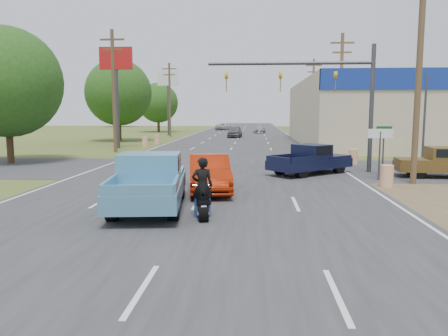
# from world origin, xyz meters

# --- Properties ---
(ground) EXTENTS (200.00, 200.00, 0.00)m
(ground) POSITION_xyz_m (0.00, 0.00, 0.00)
(ground) COLOR #414E1F
(ground) RESTS_ON ground
(main_road) EXTENTS (15.00, 180.00, 0.02)m
(main_road) POSITION_xyz_m (0.00, 40.00, 0.01)
(main_road) COLOR #2D2D30
(main_road) RESTS_ON ground
(cross_road) EXTENTS (120.00, 10.00, 0.02)m
(cross_road) POSITION_xyz_m (0.00, 18.00, 0.01)
(cross_road) COLOR #2D2D30
(cross_road) RESTS_ON ground
(utility_pole_1) EXTENTS (2.00, 0.28, 10.00)m
(utility_pole_1) POSITION_xyz_m (9.50, 13.00, 5.32)
(utility_pole_1) COLOR #4C3823
(utility_pole_1) RESTS_ON ground
(utility_pole_2) EXTENTS (2.00, 0.28, 10.00)m
(utility_pole_2) POSITION_xyz_m (9.50, 31.00, 5.32)
(utility_pole_2) COLOR #4C3823
(utility_pole_2) RESTS_ON ground
(utility_pole_3) EXTENTS (2.00, 0.28, 10.00)m
(utility_pole_3) POSITION_xyz_m (9.50, 49.00, 5.32)
(utility_pole_3) COLOR #4C3823
(utility_pole_3) RESTS_ON ground
(utility_pole_5) EXTENTS (2.00, 0.28, 10.00)m
(utility_pole_5) POSITION_xyz_m (-9.50, 28.00, 5.32)
(utility_pole_5) COLOR #4C3823
(utility_pole_5) RESTS_ON ground
(utility_pole_6) EXTENTS (2.00, 0.28, 10.00)m
(utility_pole_6) POSITION_xyz_m (-9.50, 52.00, 5.32)
(utility_pole_6) COLOR #4C3823
(utility_pole_6) RESTS_ON ground
(tree_0) EXTENTS (7.14, 7.14, 8.84)m
(tree_0) POSITION_xyz_m (-14.00, 20.00, 5.26)
(tree_0) COLOR #422D19
(tree_0) RESTS_ON ground
(tree_1) EXTENTS (7.56, 7.56, 9.36)m
(tree_1) POSITION_xyz_m (-13.50, 42.00, 5.57)
(tree_1) COLOR #422D19
(tree_1) RESTS_ON ground
(tree_2) EXTENTS (6.72, 6.72, 8.32)m
(tree_2) POSITION_xyz_m (-14.20, 66.00, 4.95)
(tree_2) COLOR #422D19
(tree_2) RESTS_ON ground
(tree_5) EXTENTS (7.98, 7.98, 9.88)m
(tree_5) POSITION_xyz_m (30.00, 95.00, 5.88)
(tree_5) COLOR #422D19
(tree_5) RESTS_ON ground
(tree_6) EXTENTS (8.82, 8.82, 10.92)m
(tree_6) POSITION_xyz_m (-30.00, 95.00, 6.51)
(tree_6) COLOR #422D19
(tree_6) RESTS_ON ground
(barrel_0) EXTENTS (0.56, 0.56, 1.00)m
(barrel_0) POSITION_xyz_m (8.00, 12.00, 0.50)
(barrel_0) COLOR orange
(barrel_0) RESTS_ON ground
(barrel_1) EXTENTS (0.56, 0.56, 1.00)m
(barrel_1) POSITION_xyz_m (8.40, 20.50, 0.50)
(barrel_1) COLOR orange
(barrel_1) RESTS_ON ground
(barrel_2) EXTENTS (0.56, 0.56, 1.00)m
(barrel_2) POSITION_xyz_m (-8.50, 34.00, 0.50)
(barrel_2) COLOR orange
(barrel_2) RESTS_ON ground
(barrel_3) EXTENTS (0.56, 0.56, 1.00)m
(barrel_3) POSITION_xyz_m (-8.20, 38.00, 0.50)
(barrel_3) COLOR orange
(barrel_3) RESTS_ON ground
(pole_sign_left_near) EXTENTS (3.00, 0.35, 9.20)m
(pole_sign_left_near) POSITION_xyz_m (-10.50, 32.00, 7.17)
(pole_sign_left_near) COLOR #3F3F44
(pole_sign_left_near) RESTS_ON ground
(pole_sign_left_far) EXTENTS (3.00, 0.35, 9.20)m
(pole_sign_left_far) POSITION_xyz_m (-10.50, 56.00, 7.17)
(pole_sign_left_far) COLOR #3F3F44
(pole_sign_left_far) RESTS_ON ground
(lane_sign) EXTENTS (1.20, 0.08, 2.52)m
(lane_sign) POSITION_xyz_m (8.20, 14.00, 1.90)
(lane_sign) COLOR #3F3F44
(lane_sign) RESTS_ON ground
(street_name_sign) EXTENTS (0.80, 0.08, 2.61)m
(street_name_sign) POSITION_xyz_m (8.80, 15.50, 1.61)
(street_name_sign) COLOR #3F3F44
(street_name_sign) RESTS_ON ground
(signal_mast) EXTENTS (9.12, 0.40, 7.00)m
(signal_mast) POSITION_xyz_m (5.82, 17.00, 4.80)
(signal_mast) COLOR #3F3F44
(signal_mast) RESTS_ON ground
(red_convertible) EXTENTS (2.30, 4.84, 1.53)m
(red_convertible) POSITION_xyz_m (0.21, 10.35, 0.77)
(red_convertible) COLOR #9B2007
(red_convertible) RESTS_ON ground
(motorcycle) EXTENTS (0.68, 1.90, 0.96)m
(motorcycle) POSITION_xyz_m (0.47, 5.71, 0.43)
(motorcycle) COLOR black
(motorcycle) RESTS_ON ground
(rider) EXTENTS (0.73, 0.55, 1.83)m
(rider) POSITION_xyz_m (0.46, 5.75, 0.92)
(rider) COLOR black
(rider) RESTS_ON ground
(blue_pickup) EXTENTS (2.86, 5.99, 1.92)m
(blue_pickup) POSITION_xyz_m (-1.53, 7.12, 0.97)
(blue_pickup) COLOR black
(blue_pickup) RESTS_ON ground
(navy_pickup) EXTENTS (4.90, 4.58, 1.61)m
(navy_pickup) POSITION_xyz_m (5.19, 16.01, 0.81)
(navy_pickup) COLOR black
(navy_pickup) RESTS_ON ground
(brown_pickup) EXTENTS (4.86, 2.26, 1.56)m
(brown_pickup) POSITION_xyz_m (11.69, 15.21, 0.79)
(brown_pickup) COLOR black
(brown_pickup) RESTS_ON ground
(distant_car_grey) EXTENTS (2.01, 4.54, 1.52)m
(distant_car_grey) POSITION_xyz_m (-0.50, 50.77, 0.76)
(distant_car_grey) COLOR #58575C
(distant_car_grey) RESTS_ON ground
(distant_car_silver) EXTENTS (2.27, 4.40, 1.22)m
(distant_car_silver) POSITION_xyz_m (2.95, 63.74, 0.61)
(distant_car_silver) COLOR #A2A2A6
(distant_car_silver) RESTS_ON ground
(distant_car_white) EXTENTS (2.90, 5.13, 1.35)m
(distant_car_white) POSITION_xyz_m (-3.84, 75.76, 0.68)
(distant_car_white) COLOR #BBBBBB
(distant_car_white) RESTS_ON ground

